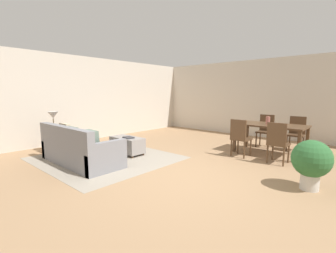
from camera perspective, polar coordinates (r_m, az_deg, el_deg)
ground_plane at (r=4.63m, az=3.15°, el=-11.51°), size 10.80×10.80×0.00m
wall_back at (r=8.84m, az=24.12°, el=6.10°), size 9.00×0.12×2.70m
wall_left at (r=8.21m, az=-19.80°, el=6.22°), size 0.12×11.00×2.70m
area_rug at (r=5.93m, az=-14.61°, el=-7.28°), size 3.00×2.80×0.01m
couch at (r=5.62m, az=-20.58°, el=-5.31°), size 2.14×0.88×0.86m
ottoman_table at (r=6.15m, az=-9.77°, el=-4.27°), size 0.91×0.45×0.43m
side_table at (r=6.83m, az=-25.60°, el=-2.09°), size 0.40×0.40×0.55m
table_lamp at (r=6.76m, az=-25.87°, el=2.29°), size 0.26×0.26×0.52m
dining_table at (r=6.55m, az=23.34°, el=-0.32°), size 1.66×0.91×0.76m
dining_chair_near_left at (r=6.01m, az=16.85°, el=-2.14°), size 0.42×0.42×0.92m
dining_chair_near_right at (r=5.68m, az=24.81°, el=-3.12°), size 0.40×0.40×0.92m
dining_chair_far_left at (r=7.45m, az=22.38°, el=-0.48°), size 0.42×0.42×0.92m
dining_chair_far_right at (r=7.26m, az=28.47°, el=-1.05°), size 0.42×0.42×0.92m
vase_centerpiece at (r=6.53m, az=22.85°, el=1.36°), size 0.10×0.10×0.19m
book_on_ottoman at (r=5.98m, az=-9.47°, el=-2.63°), size 0.29×0.24×0.03m
potted_plant at (r=4.45m, az=31.18°, el=-7.02°), size 0.60×0.60×0.81m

